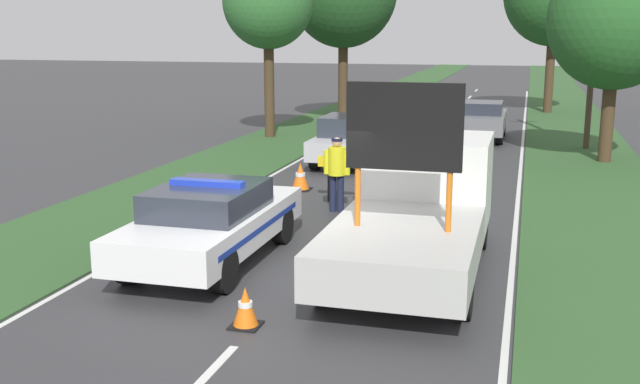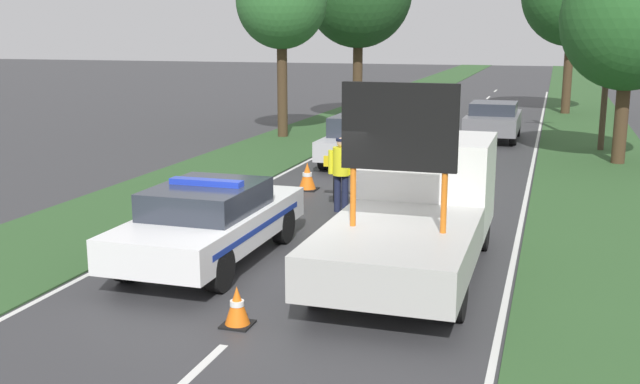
{
  "view_description": "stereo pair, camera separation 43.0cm",
  "coord_description": "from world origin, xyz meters",
  "px_view_note": "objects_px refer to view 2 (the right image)",
  "views": [
    {
      "loc": [
        3.45,
        -11.09,
        3.95
      ],
      "look_at": [
        -0.09,
        1.65,
        1.1
      ],
      "focal_mm": 42.0,
      "sensor_mm": 36.0,
      "label": 1
    },
    {
      "loc": [
        3.86,
        -10.97,
        3.95
      ],
      "look_at": [
        -0.09,
        1.65,
        1.1
      ],
      "focal_mm": 42.0,
      "sensor_mm": 36.0,
      "label": 2
    }
  ],
  "objects_px": {
    "road_barrier": "(378,167)",
    "queued_car_sedan_silver": "(361,140)",
    "work_truck": "(417,206)",
    "utility_pole": "(610,28)",
    "pedestrian_civilian": "(374,170)",
    "traffic_cone_near_police": "(307,176)",
    "police_car": "(211,220)",
    "police_officer": "(341,168)",
    "roadside_tree_near_right": "(281,2)",
    "queued_car_suv_grey": "(493,120)",
    "traffic_cone_centre_front": "(237,306)",
    "roadside_tree_mid_left": "(630,20)"
  },
  "relations": [
    {
      "from": "pedestrian_civilian",
      "to": "traffic_cone_near_police",
      "type": "relative_size",
      "value": 2.34
    },
    {
      "from": "pedestrian_civilian",
      "to": "utility_pole",
      "type": "height_order",
      "value": "utility_pole"
    },
    {
      "from": "work_truck",
      "to": "road_barrier",
      "type": "relative_size",
      "value": 2.21
    },
    {
      "from": "queued_car_sedan_silver",
      "to": "utility_pole",
      "type": "height_order",
      "value": "utility_pole"
    },
    {
      "from": "road_barrier",
      "to": "queued_car_suv_grey",
      "type": "xyz_separation_m",
      "value": [
        1.67,
        11.61,
        -0.15
      ]
    },
    {
      "from": "traffic_cone_near_police",
      "to": "roadside_tree_mid_left",
      "type": "height_order",
      "value": "roadside_tree_mid_left"
    },
    {
      "from": "pedestrian_civilian",
      "to": "queued_car_suv_grey",
      "type": "distance_m",
      "value": 12.48
    },
    {
      "from": "queued_car_sedan_silver",
      "to": "queued_car_suv_grey",
      "type": "xyz_separation_m",
      "value": [
        3.38,
        6.51,
        -0.02
      ]
    },
    {
      "from": "traffic_cone_centre_front",
      "to": "police_officer",
      "type": "bearing_deg",
      "value": 93.76
    },
    {
      "from": "work_truck",
      "to": "road_barrier",
      "type": "bearing_deg",
      "value": -67.96
    },
    {
      "from": "road_barrier",
      "to": "police_officer",
      "type": "distance_m",
      "value": 1.14
    },
    {
      "from": "utility_pole",
      "to": "police_officer",
      "type": "bearing_deg",
      "value": -118.48
    },
    {
      "from": "pedestrian_civilian",
      "to": "work_truck",
      "type": "bearing_deg",
      "value": -88.7
    },
    {
      "from": "queued_car_sedan_silver",
      "to": "pedestrian_civilian",
      "type": "bearing_deg",
      "value": 107.08
    },
    {
      "from": "road_barrier",
      "to": "roadside_tree_near_right",
      "type": "bearing_deg",
      "value": 113.3
    },
    {
      "from": "police_car",
      "to": "roadside_tree_near_right",
      "type": "height_order",
      "value": "roadside_tree_near_right"
    },
    {
      "from": "pedestrian_civilian",
      "to": "roadside_tree_mid_left",
      "type": "height_order",
      "value": "roadside_tree_mid_left"
    },
    {
      "from": "work_truck",
      "to": "utility_pole",
      "type": "xyz_separation_m",
      "value": [
        3.71,
        14.29,
        3.03
      ]
    },
    {
      "from": "roadside_tree_near_right",
      "to": "roadside_tree_mid_left",
      "type": "height_order",
      "value": "roadside_tree_near_right"
    },
    {
      "from": "queued_car_suv_grey",
      "to": "work_truck",
      "type": "bearing_deg",
      "value": 89.93
    },
    {
      "from": "traffic_cone_near_police",
      "to": "roadside_tree_near_right",
      "type": "xyz_separation_m",
      "value": [
        -3.93,
        8.89,
        4.65
      ]
    },
    {
      "from": "pedestrian_civilian",
      "to": "traffic_cone_centre_front",
      "type": "bearing_deg",
      "value": -115.15
    },
    {
      "from": "police_car",
      "to": "roadside_tree_near_right",
      "type": "bearing_deg",
      "value": 101.38
    },
    {
      "from": "police_officer",
      "to": "roadside_tree_mid_left",
      "type": "bearing_deg",
      "value": -128.73
    },
    {
      "from": "police_car",
      "to": "queued_car_sedan_silver",
      "type": "height_order",
      "value": "police_car"
    },
    {
      "from": "work_truck",
      "to": "queued_car_suv_grey",
      "type": "height_order",
      "value": "work_truck"
    },
    {
      "from": "police_officer",
      "to": "traffic_cone_centre_front",
      "type": "xyz_separation_m",
      "value": [
        0.45,
        -6.79,
        -0.71
      ]
    },
    {
      "from": "police_officer",
      "to": "pedestrian_civilian",
      "type": "xyz_separation_m",
      "value": [
        0.71,
        0.19,
        -0.03
      ]
    },
    {
      "from": "traffic_cone_near_police",
      "to": "roadside_tree_mid_left",
      "type": "xyz_separation_m",
      "value": [
        7.81,
        6.4,
        3.92
      ]
    },
    {
      "from": "pedestrian_civilian",
      "to": "traffic_cone_near_police",
      "type": "xyz_separation_m",
      "value": [
        -2.17,
        1.82,
        -0.61
      ]
    },
    {
      "from": "queued_car_sedan_silver",
      "to": "queued_car_suv_grey",
      "type": "bearing_deg",
      "value": -117.47
    },
    {
      "from": "roadside_tree_near_right",
      "to": "traffic_cone_centre_front",
      "type": "bearing_deg",
      "value": -71.73
    },
    {
      "from": "roadside_tree_near_right",
      "to": "pedestrian_civilian",
      "type": "bearing_deg",
      "value": -60.34
    },
    {
      "from": "queued_car_sedan_silver",
      "to": "roadside_tree_near_right",
      "type": "bearing_deg",
      "value": -48.43
    },
    {
      "from": "queued_car_sedan_silver",
      "to": "queued_car_suv_grey",
      "type": "height_order",
      "value": "queued_car_sedan_silver"
    },
    {
      "from": "road_barrier",
      "to": "traffic_cone_near_police",
      "type": "distance_m",
      "value": 2.39
    },
    {
      "from": "police_officer",
      "to": "traffic_cone_centre_front",
      "type": "height_order",
      "value": "police_officer"
    },
    {
      "from": "police_car",
      "to": "roadside_tree_mid_left",
      "type": "bearing_deg",
      "value": 54.93
    },
    {
      "from": "queued_car_sedan_silver",
      "to": "traffic_cone_near_police",
      "type": "bearing_deg",
      "value": 84.82
    },
    {
      "from": "road_barrier",
      "to": "pedestrian_civilian",
      "type": "distance_m",
      "value": 0.77
    },
    {
      "from": "queued_car_sedan_silver",
      "to": "utility_pole",
      "type": "relative_size",
      "value": 0.51
    },
    {
      "from": "work_truck",
      "to": "traffic_cone_near_police",
      "type": "bearing_deg",
      "value": -54.11
    },
    {
      "from": "work_truck",
      "to": "roadside_tree_mid_left",
      "type": "bearing_deg",
      "value": -108.62
    },
    {
      "from": "police_officer",
      "to": "roadside_tree_mid_left",
      "type": "height_order",
      "value": "roadside_tree_mid_left"
    },
    {
      "from": "police_officer",
      "to": "queued_car_sedan_silver",
      "type": "height_order",
      "value": "police_officer"
    },
    {
      "from": "work_truck",
      "to": "police_officer",
      "type": "distance_m",
      "value": 3.97
    },
    {
      "from": "work_truck",
      "to": "roadside_tree_mid_left",
      "type": "xyz_separation_m",
      "value": [
        4.08,
        11.68,
        3.24
      ]
    },
    {
      "from": "roadside_tree_near_right",
      "to": "work_truck",
      "type": "bearing_deg",
      "value": -61.6
    },
    {
      "from": "work_truck",
      "to": "utility_pole",
      "type": "distance_m",
      "value": 15.07
    },
    {
      "from": "road_barrier",
      "to": "queued_car_sedan_silver",
      "type": "relative_size",
      "value": 0.65
    }
  ]
}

